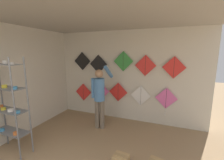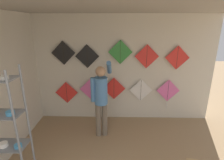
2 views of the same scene
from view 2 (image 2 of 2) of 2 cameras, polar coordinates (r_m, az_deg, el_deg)
The scene contains 13 objects.
back_panel at distance 4.63m, azimuth 1.57°, elevation 3.44°, with size 5.05×0.06×2.80m, color beige.
ceiling_slab at distance 2.57m, azimuth 1.92°, elevation 23.95°, with size 5.05×4.61×0.04m, color #A8A399.
shopkeeper at distance 3.95m, azimuth -3.58°, elevation -5.10°, with size 0.45×0.66×1.80m.
kite_0 at distance 4.93m, azimuth -14.61°, elevation -3.99°, with size 0.61×0.01×0.61m.
kite_1 at distance 4.76m, azimuth -6.82°, elevation -3.00°, with size 0.61×0.01×0.61m.
kite_2 at distance 4.70m, azimuth 0.63°, elevation -2.81°, with size 0.61×0.01×0.61m.
kite_3 at distance 4.76m, azimuth 9.41°, elevation -3.29°, with size 0.61×0.01×0.61m.
kite_4 at distance 4.93m, azimuth 17.80°, elevation -3.69°, with size 0.61×0.04×0.82m.
kite_5 at distance 4.66m, azimuth -15.61°, elevation 8.51°, with size 0.61×0.01×0.61m.
kite_6 at distance 4.53m, azimuth -8.12°, elevation 7.66°, with size 0.61×0.01×0.61m.
kite_7 at distance 4.45m, azimuth 2.74°, elevation 9.09°, with size 0.61×0.01×0.61m.
kite_8 at distance 4.53m, azimuth 11.28°, elevation 7.55°, with size 0.61×0.01×0.61m.
kite_9 at distance 4.73m, azimuth 20.54°, elevation 6.82°, with size 0.61×0.01×0.61m.
Camera 2 is at (-0.02, -0.65, 2.54)m, focal length 28.00 mm.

